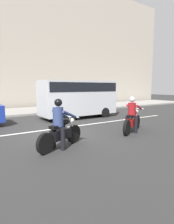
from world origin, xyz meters
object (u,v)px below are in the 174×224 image
object	(u,v)px
street_sign_post	(55,92)
parked_van_silver	(78,96)
motorcycle_with_rider_denim_blue	(60,128)
motorcycle_with_rider_crimson	(132,118)

from	to	relation	value
street_sign_post	parked_van_silver	bearing A→B (deg)	-99.23
motorcycle_with_rider_denim_blue	motorcycle_with_rider_crimson	world-z (taller)	motorcycle_with_rider_denim_blue
motorcycle_with_rider_denim_blue	parked_van_silver	distance (m)	6.42
motorcycle_with_rider_denim_blue	street_sign_post	size ratio (longest dim) A/B	0.85
motorcycle_with_rider_crimson	street_sign_post	xyz separation A→B (m)	(1.07, 10.42, 0.90)
parked_van_silver	street_sign_post	size ratio (longest dim) A/B	2.13
motorcycle_with_rider_denim_blue	parked_van_silver	bearing A→B (deg)	53.26
motorcycle_with_rider_crimson	parked_van_silver	xyz separation A→B (m)	(0.16, 4.84, 0.74)
parked_van_silver	motorcycle_with_rider_crimson	bearing A→B (deg)	-91.90
parked_van_silver	street_sign_post	world-z (taller)	street_sign_post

